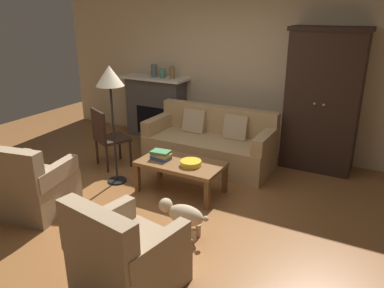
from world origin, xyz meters
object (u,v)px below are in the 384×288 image
at_px(floor_lamp, 110,83).
at_px(side_chair_wooden, 107,135).
at_px(armchair_near_right, 125,258).
at_px(book_stack, 161,155).
at_px(couch, 210,145).
at_px(fireplace, 156,106).
at_px(armoire, 323,101).
at_px(coffee_table, 181,166).
at_px(armchair_near_left, 32,187).
at_px(mantel_vase_slate, 154,71).
at_px(fruit_bowl, 191,163).
at_px(mantel_vase_jade, 163,73).
at_px(mantel_vase_bronze, 172,73).
at_px(dog, 183,215).

bearing_deg(floor_lamp, side_chair_wooden, 141.58).
bearing_deg(side_chair_wooden, armchair_near_right, -46.46).
height_order(armchair_near_right, floor_lamp, floor_lamp).
bearing_deg(side_chair_wooden, book_stack, -11.73).
height_order(couch, armchair_near_right, armchair_near_right).
bearing_deg(fireplace, armoire, -1.51).
bearing_deg(coffee_table, floor_lamp, -170.04).
distance_m(armchair_near_left, side_chair_wooden, 1.49).
height_order(mantel_vase_slate, armchair_near_right, mantel_vase_slate).
relative_size(armoire, couch, 1.07).
relative_size(armoire, armchair_near_right, 2.33).
relative_size(fruit_bowl, mantel_vase_jade, 1.61).
bearing_deg(mantel_vase_bronze, fruit_bowl, -52.94).
relative_size(armoire, mantel_vase_bronze, 9.76).
bearing_deg(armoire, mantel_vase_jade, 178.76).
height_order(coffee_table, mantel_vase_bronze, mantel_vase_bronze).
bearing_deg(armchair_near_right, dog, 88.99).
xyz_separation_m(fireplace, armchair_near_right, (2.08, -3.58, -0.25)).
distance_m(armoire, book_stack, 2.46).
height_order(fireplace, floor_lamp, floor_lamp).
bearing_deg(armchair_near_left, armchair_near_right, -16.40).
distance_m(fireplace, armoire, 2.99).
height_order(fruit_bowl, side_chair_wooden, side_chair_wooden).
bearing_deg(fireplace, mantel_vase_jade, -5.69).
distance_m(fruit_bowl, armchair_near_right, 1.80).
relative_size(couch, armchair_near_right, 2.19).
relative_size(coffee_table, mantel_vase_slate, 5.02).
relative_size(coffee_table, dog, 1.91).
relative_size(book_stack, armchair_near_left, 0.29).
height_order(fruit_bowl, book_stack, book_stack).
xyz_separation_m(armchair_near_right, dog, (0.02, 0.94, -0.07)).
distance_m(coffee_table, mantel_vase_bronze, 2.29).
bearing_deg(mantel_vase_jade, fireplace, 174.31).
xyz_separation_m(mantel_vase_bronze, side_chair_wooden, (-0.20, -1.56, -0.71)).
xyz_separation_m(fireplace, dog, (2.10, -2.65, -0.32)).
distance_m(coffee_table, side_chair_wooden, 1.41).
height_order(mantel_vase_slate, mantel_vase_jade, mantel_vase_slate).
relative_size(floor_lamp, dog, 2.79).
distance_m(floor_lamp, dog, 1.99).
distance_m(armoire, couch, 1.76).
bearing_deg(armoire, mantel_vase_slate, 178.83).
bearing_deg(armchair_near_right, couch, 101.76).
bearing_deg(side_chair_wooden, dog, -29.02).
bearing_deg(armchair_near_right, mantel_vase_jade, 118.08).
relative_size(armoire, side_chair_wooden, 2.28).
bearing_deg(armoire, floor_lamp, -141.26).
bearing_deg(mantel_vase_slate, coffee_table, -48.24).
distance_m(mantel_vase_slate, armchair_near_right, 4.23).
bearing_deg(floor_lamp, mantel_vase_jade, 103.20).
relative_size(mantel_vase_jade, side_chair_wooden, 0.18).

